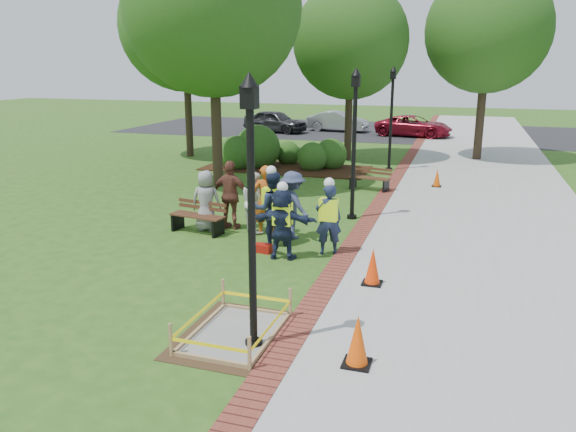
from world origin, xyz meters
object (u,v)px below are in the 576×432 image
(bench_near, at_px, (198,223))
(lamp_near, at_px, (251,195))
(cone_front, at_px, (358,342))
(hivis_worker_b, at_px, (329,217))
(hivis_worker_a, at_px, (283,221))
(wet_concrete_pad, at_px, (235,322))
(hivis_worker_c, at_px, (271,206))

(bench_near, height_order, lamp_near, lamp_near)
(cone_front, bearing_deg, lamp_near, 176.51)
(lamp_near, relative_size, hivis_worker_b, 2.32)
(hivis_worker_b, bearing_deg, lamp_near, -90.88)
(lamp_near, height_order, hivis_worker_a, lamp_near)
(wet_concrete_pad, relative_size, hivis_worker_c, 1.17)
(cone_front, relative_size, hivis_worker_a, 0.45)
(wet_concrete_pad, height_order, lamp_near, lamp_near)
(wet_concrete_pad, xyz_separation_m, bench_near, (-3.22, 5.13, 0.03))
(cone_front, distance_m, hivis_worker_c, 5.99)
(wet_concrete_pad, relative_size, lamp_near, 0.55)
(wet_concrete_pad, bearing_deg, hivis_worker_b, 83.65)
(hivis_worker_c, bearing_deg, lamp_near, -74.09)
(hivis_worker_b, height_order, hivis_worker_c, hivis_worker_c)
(lamp_near, xyz_separation_m, hivis_worker_c, (-1.42, 4.98, -1.50))
(wet_concrete_pad, relative_size, hivis_worker_a, 1.28)
(cone_front, relative_size, hivis_worker_c, 0.41)
(cone_front, xyz_separation_m, hivis_worker_c, (-3.10, 5.09, 0.59))
(wet_concrete_pad, xyz_separation_m, hivis_worker_a, (-0.43, 3.87, 0.67))
(lamp_near, xyz_separation_m, hivis_worker_b, (0.07, 4.73, -1.57))
(wet_concrete_pad, height_order, hivis_worker_b, hivis_worker_b)
(cone_front, bearing_deg, wet_concrete_pad, 170.60)
(hivis_worker_c, bearing_deg, cone_front, -58.61)
(wet_concrete_pad, distance_m, bench_near, 6.06)
(cone_front, height_order, hivis_worker_b, hivis_worker_b)
(bench_near, height_order, hivis_worker_a, hivis_worker_a)
(wet_concrete_pad, height_order, hivis_worker_c, hivis_worker_c)
(cone_front, xyz_separation_m, lamp_near, (-1.68, 0.10, 2.08))
(hivis_worker_a, height_order, hivis_worker_c, hivis_worker_c)
(bench_near, distance_m, hivis_worker_c, 2.37)
(lamp_near, bearing_deg, hivis_worker_b, 89.12)
(bench_near, relative_size, hivis_worker_a, 0.87)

